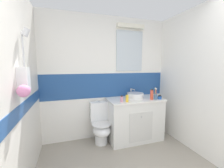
% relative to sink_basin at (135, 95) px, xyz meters
% --- Properties ---
extents(wall_back_tiled, '(3.20, 0.20, 2.50)m').
position_rel_sink_basin_xyz_m(wall_back_tiled, '(-0.50, 0.31, 0.36)').
color(wall_back_tiled, white).
rests_on(wall_back_tiled, ground_plane).
extents(wall_left_shower_alcove, '(0.25, 3.48, 2.50)m').
position_rel_sink_basin_xyz_m(wall_left_shower_alcove, '(-1.86, -0.93, 0.34)').
color(wall_left_shower_alcove, silver).
rests_on(wall_left_shower_alcove, ground_plane).
extents(wall_right_plain, '(0.10, 3.48, 2.50)m').
position_rel_sink_basin_xyz_m(wall_right_plain, '(0.84, -0.93, 0.34)').
color(wall_right_plain, white).
rests_on(wall_right_plain, ground_plane).
extents(vanity_cabinet, '(1.10, 0.61, 0.85)m').
position_rel_sink_basin_xyz_m(vanity_cabinet, '(-0.02, -0.02, -0.48)').
color(vanity_cabinet, silver).
rests_on(vanity_cabinet, ground_plane).
extents(sink_basin, '(0.34, 0.38, 0.18)m').
position_rel_sink_basin_xyz_m(sink_basin, '(0.00, 0.00, 0.00)').
color(sink_basin, white).
rests_on(sink_basin, vanity_cabinet).
extents(toilet, '(0.37, 0.50, 0.81)m').
position_rel_sink_basin_xyz_m(toilet, '(-0.72, 0.03, -0.54)').
color(toilet, white).
rests_on(toilet, ground_plane).
extents(toothbrush_cup, '(0.06, 0.06, 0.24)m').
position_rel_sink_basin_xyz_m(toothbrush_cup, '(0.33, -0.22, 0.00)').
color(toothbrush_cup, '#4C7299').
rests_on(toothbrush_cup, vanity_cabinet).
extents(soap_dispenser, '(0.05, 0.05, 0.17)m').
position_rel_sink_basin_xyz_m(soap_dispenser, '(-0.28, -0.23, 0.01)').
color(soap_dispenser, yellow).
rests_on(soap_dispenser, vanity_cabinet).
extents(lotion_bottle_short, '(0.05, 0.05, 0.12)m').
position_rel_sink_basin_xyz_m(lotion_bottle_short, '(-0.37, -0.20, -0.00)').
color(lotion_bottle_short, pink).
rests_on(lotion_bottle_short, vanity_cabinet).
extents(hair_gel_jar, '(0.08, 0.08, 0.08)m').
position_rel_sink_basin_xyz_m(hair_gel_jar, '(0.43, -0.22, -0.02)').
color(hair_gel_jar, '#2659B2').
rests_on(hair_gel_jar, vanity_cabinet).
extents(mouthwash_bottle, '(0.06, 0.06, 0.21)m').
position_rel_sink_basin_xyz_m(mouthwash_bottle, '(0.25, -0.21, 0.04)').
color(mouthwash_bottle, '#D84C33').
rests_on(mouthwash_bottle, vanity_cabinet).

